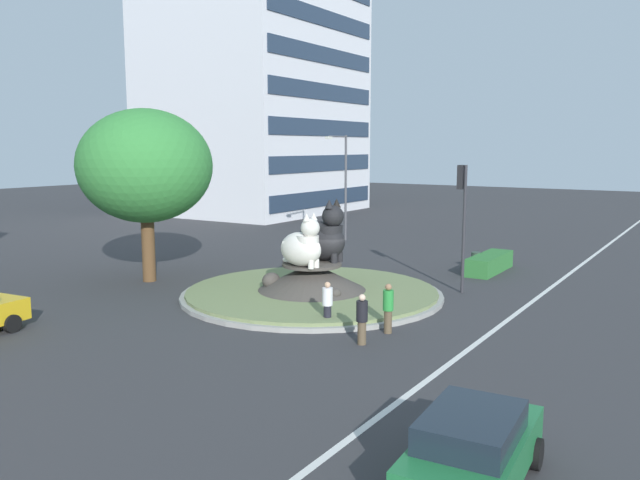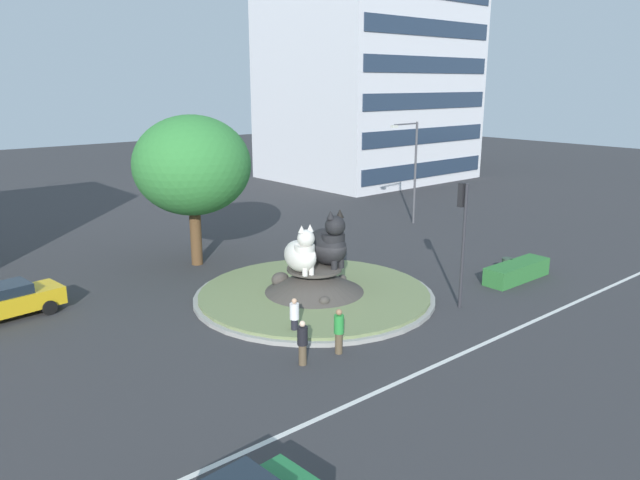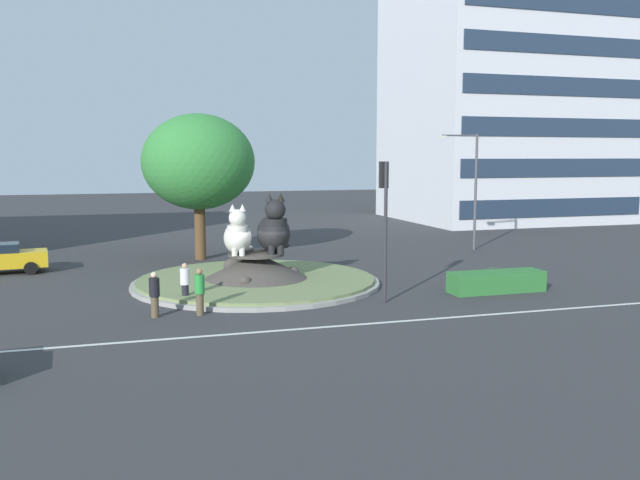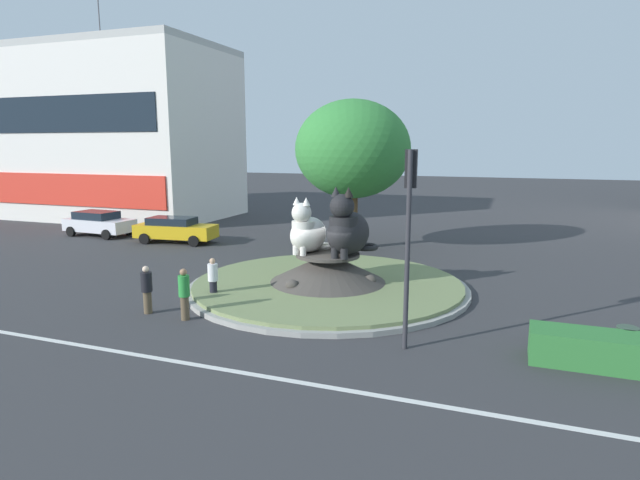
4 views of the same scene
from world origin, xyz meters
The scene contains 15 objects.
ground_plane centered at (0.00, 0.00, 0.00)m, with size 160.00×160.00×0.00m, color #333335.
lane_centreline centered at (0.00, -8.27, 0.00)m, with size 112.00×0.20×0.01m, color silver.
roundabout_island centered at (0.00, 0.01, 0.46)m, with size 11.25×11.25×1.47m.
cat_statue_white centered at (-0.84, -0.11, 2.30)m, with size 1.62×2.25×2.28m.
cat_statue_black centered at (0.83, -0.06, 2.47)m, with size 1.87×2.71×2.73m.
traffic_light_mast centered at (4.19, -5.09, 3.89)m, with size 0.33×0.46×5.63m.
office_tower centered at (28.15, 25.31, 13.04)m, with size 18.56×16.22×26.08m.
clipped_hedge_strip centered at (9.61, -4.65, 0.45)m, with size 4.22×1.20×0.90m, color #2D7033.
broadleaf_tree_behind_island centered at (-1.56, 8.37, 5.50)m, with size 6.29×6.29×8.20m.
streetlight_arm centered at (15.03, 7.39, 4.25)m, with size 2.77×0.35×7.18m.
pedestrian_black_shirt centered at (-4.79, -5.14, 0.88)m, with size 0.38×0.38×1.68m.
pedestrian_white_shirt centered at (-3.49, -2.99, 0.84)m, with size 0.37×0.37×1.61m.
pedestrian_green_shirt centered at (-3.17, -5.27, 0.92)m, with size 0.37×0.37×1.75m.
sedan_on_far_lane centered at (-11.93, 6.40, 0.81)m, with size 4.96×2.35×1.52m.
litter_bin centered at (9.98, -3.82, 0.45)m, with size 0.56×0.56×0.90m.
Camera 2 is at (-17.11, -20.75, 9.81)m, focal length 33.96 mm.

